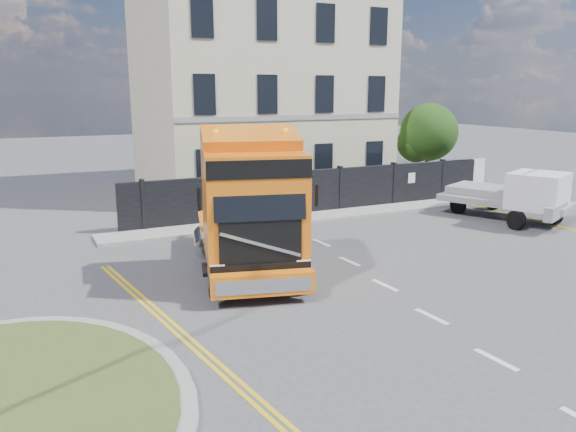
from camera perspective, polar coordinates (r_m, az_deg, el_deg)
ground at (r=15.44m, az=-0.15°, el=-8.20°), size 120.00×120.00×0.00m
hoarding_fence at (r=25.84m, az=4.41°, el=2.62°), size 18.80×0.25×2.00m
georgian_building at (r=31.95m, az=-3.23°, el=13.15°), size 12.30×10.30×12.80m
tree at (r=32.57m, az=13.82°, el=8.00°), size 3.20×3.20×4.80m
pavement_far at (r=24.99m, az=4.30°, el=0.07°), size 20.00×1.60×0.12m
truck at (r=16.59m, az=-3.85°, el=0.28°), size 4.44×7.70×4.35m
flatbed_pickup at (r=25.40m, az=22.88°, el=1.93°), size 4.15×5.91×2.23m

